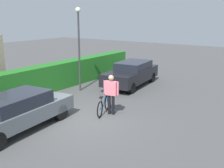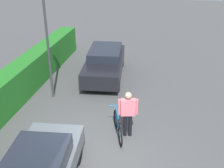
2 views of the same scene
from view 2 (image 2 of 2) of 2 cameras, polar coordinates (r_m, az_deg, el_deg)
ground_plane at (r=9.28m, az=-2.39°, el=-14.16°), size 60.00×60.00×0.00m
parked_car_far at (r=14.18m, az=-1.47°, el=4.34°), size 4.55×2.18×1.40m
bicycle at (r=9.88m, az=1.17°, el=-8.53°), size 1.65×0.72×0.94m
person_rider at (r=9.58m, az=3.22°, el=-5.40°), size 0.30×0.67×1.69m
street_lamp at (r=11.71m, az=-12.98°, el=9.98°), size 0.28×0.28×4.48m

